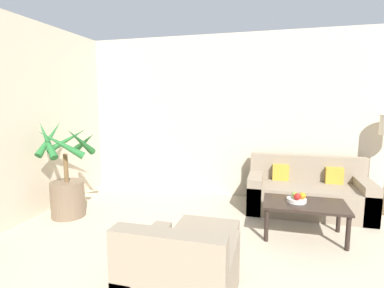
% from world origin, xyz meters
% --- Properties ---
extents(wall_back, '(8.12, 0.06, 2.70)m').
position_xyz_m(wall_back, '(0.00, 6.33, 1.35)').
color(wall_back, beige).
rests_on(wall_back, ground_plane).
extents(potted_palm, '(0.85, 0.86, 1.36)m').
position_xyz_m(potted_palm, '(-2.82, 4.74, 0.47)').
color(potted_palm, brown).
rests_on(potted_palm, ground_plane).
extents(sofa_loveseat, '(1.68, 0.80, 0.79)m').
position_xyz_m(sofa_loveseat, '(0.44, 5.83, 0.27)').
color(sofa_loveseat, gray).
rests_on(sofa_loveseat, ground_plane).
extents(coffee_table, '(0.94, 0.57, 0.41)m').
position_xyz_m(coffee_table, '(0.32, 4.93, 0.36)').
color(coffee_table, black).
rests_on(coffee_table, ground_plane).
extents(fruit_bowl, '(0.23, 0.23, 0.05)m').
position_xyz_m(fruit_bowl, '(0.22, 4.94, 0.44)').
color(fruit_bowl, beige).
rests_on(fruit_bowl, coffee_table).
extents(apple_red, '(0.08, 0.08, 0.08)m').
position_xyz_m(apple_red, '(0.22, 4.87, 0.50)').
color(apple_red, red).
rests_on(apple_red, fruit_bowl).
extents(apple_green, '(0.07, 0.07, 0.07)m').
position_xyz_m(apple_green, '(0.20, 4.96, 0.50)').
color(apple_green, olive).
rests_on(apple_green, fruit_bowl).
extents(orange_fruit, '(0.08, 0.08, 0.08)m').
position_xyz_m(orange_fruit, '(0.29, 4.93, 0.50)').
color(orange_fruit, orange).
rests_on(orange_fruit, fruit_bowl).
extents(armchair, '(0.79, 0.85, 0.76)m').
position_xyz_m(armchair, '(-0.72, 3.33, 0.25)').
color(armchair, gray).
rests_on(armchair, ground_plane).
extents(ottoman, '(0.61, 0.46, 0.37)m').
position_xyz_m(ottoman, '(-0.69, 4.10, 0.18)').
color(ottoman, gray).
rests_on(ottoman, ground_plane).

